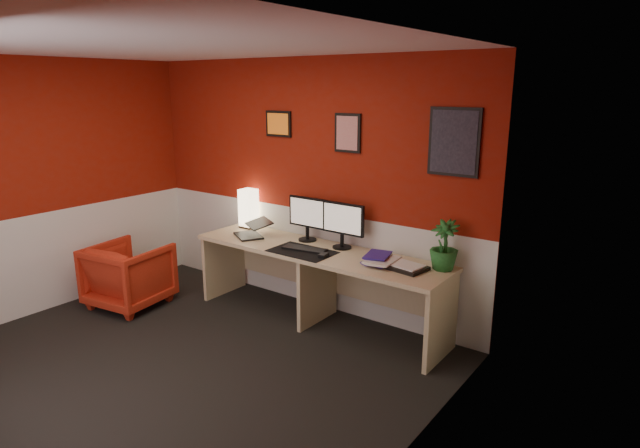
{
  "coord_description": "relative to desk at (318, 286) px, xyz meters",
  "views": [
    {
      "loc": [
        3.28,
        -2.45,
        2.23
      ],
      "look_at": [
        0.6,
        1.21,
        1.05
      ],
      "focal_mm": 30.0,
      "sensor_mm": 36.0,
      "label": 1
    }
  ],
  "objects": [
    {
      "name": "book_top",
      "position": [
        0.54,
        -0.01,
        0.43
      ],
      "size": [
        0.26,
        0.31,
        0.03
      ],
      "primitive_type": "imported",
      "rotation": [
        0.0,
        0.0,
        0.24
      ],
      "color": "navy",
      "rests_on": "book_middle"
    },
    {
      "name": "desk",
      "position": [
        0.0,
        0.0,
        0.0
      ],
      "size": [
        2.6,
        0.65,
        0.73
      ],
      "primitive_type": "cube",
      "color": "tan",
      "rests_on": "ground"
    },
    {
      "name": "ceiling",
      "position": [
        -0.42,
        -1.41,
        2.13
      ],
      "size": [
        4.0,
        3.5,
        0.01
      ],
      "primitive_type": "cube",
      "color": "white",
      "rests_on": "ground"
    },
    {
      "name": "shoji_lamp",
      "position": [
        -1.09,
        0.22,
        0.56
      ],
      "size": [
        0.16,
        0.16,
        0.4
      ],
      "primitive_type": "cube",
      "color": "#FFE5B2",
      "rests_on": "desk"
    },
    {
      "name": "ground",
      "position": [
        -0.42,
        -1.41,
        -0.36
      ],
      "size": [
        4.0,
        3.5,
        0.01
      ],
      "primitive_type": "cube",
      "color": "black",
      "rests_on": "ground"
    },
    {
      "name": "potted_plant",
      "position": [
        1.18,
        0.18,
        0.58
      ],
      "size": [
        0.26,
        0.26,
        0.42
      ],
      "primitive_type": "imported",
      "rotation": [
        0.0,
        0.0,
        -0.1
      ],
      "color": "#19591E",
      "rests_on": "desk"
    },
    {
      "name": "pc_tower",
      "position": [
        -0.13,
        0.16,
        -0.14
      ],
      "size": [
        0.3,
        0.48,
        0.45
      ],
      "primitive_type": "cube",
      "rotation": [
        0.0,
        0.0,
        0.24
      ],
      "color": "#99999E",
      "rests_on": "ground"
    },
    {
      "name": "wainscot_right",
      "position": [
        1.57,
        -1.41,
        0.14
      ],
      "size": [
        0.01,
        3.5,
        1.0
      ],
      "primitive_type": "cube",
      "color": "silver",
      "rests_on": "ground"
    },
    {
      "name": "armchair",
      "position": [
        -1.82,
        -0.82,
        -0.04
      ],
      "size": [
        0.8,
        0.82,
        0.66
      ],
      "primitive_type": "imported",
      "rotation": [
        0.0,
        0.0,
        3.29
      ],
      "color": "red",
      "rests_on": "ground"
    },
    {
      "name": "desk_mat",
      "position": [
        -0.08,
        -0.13,
        0.37
      ],
      "size": [
        0.6,
        0.38,
        0.01
      ],
      "primitive_type": "cube",
      "color": "black",
      "rests_on": "desk"
    },
    {
      "name": "wall_back",
      "position": [
        -0.42,
        0.34,
        0.89
      ],
      "size": [
        4.0,
        0.01,
        2.5
      ],
      "primitive_type": "cube",
      "color": "maroon",
      "rests_on": "ground"
    },
    {
      "name": "art_left",
      "position": [
        -0.73,
        0.33,
        1.49
      ],
      "size": [
        0.32,
        0.02,
        0.26
      ],
      "primitive_type": "cube",
      "color": "orange",
      "rests_on": "wall_back"
    },
    {
      "name": "monitor_left",
      "position": [
        -0.27,
        0.2,
        0.66
      ],
      "size": [
        0.45,
        0.06,
        0.58
      ],
      "primitive_type": "cube",
      "color": "black",
      "rests_on": "desk"
    },
    {
      "name": "zen_tray",
      "position": [
        0.91,
        0.01,
        0.38
      ],
      "size": [
        0.38,
        0.3,
        0.03
      ],
      "primitive_type": "cube",
      "rotation": [
        0.0,
        0.0,
        -0.16
      ],
      "color": "black",
      "rests_on": "desk"
    },
    {
      "name": "wainscot_back",
      "position": [
        -0.42,
        0.34,
        0.14
      ],
      "size": [
        4.0,
        0.01,
        1.0
      ],
      "primitive_type": "cube",
      "color": "silver",
      "rests_on": "ground"
    },
    {
      "name": "wall_left",
      "position": [
        -2.42,
        -1.41,
        0.89
      ],
      "size": [
        0.01,
        3.5,
        2.5
      ],
      "primitive_type": "cube",
      "color": "maroon",
      "rests_on": "ground"
    },
    {
      "name": "book_middle",
      "position": [
        0.59,
        -0.03,
        0.41
      ],
      "size": [
        0.26,
        0.34,
        0.02
      ],
      "primitive_type": "imported",
      "rotation": [
        0.0,
        0.0,
        0.07
      ],
      "color": "silver",
      "rests_on": "book_bottom"
    },
    {
      "name": "book_bottom",
      "position": [
        0.56,
        0.02,
        0.38
      ],
      "size": [
        0.25,
        0.32,
        0.03
      ],
      "primitive_type": "imported",
      "rotation": [
        0.0,
        0.0,
        -0.08
      ],
      "color": "navy",
      "rests_on": "desk"
    },
    {
      "name": "keyboard",
      "position": [
        -0.09,
        -0.08,
        0.38
      ],
      "size": [
        0.44,
        0.21,
        0.02
      ],
      "primitive_type": "cube",
      "rotation": [
        0.0,
        0.0,
        0.17
      ],
      "color": "black",
      "rests_on": "desk_mat"
    },
    {
      "name": "monitor_right",
      "position": [
        0.15,
        0.19,
        0.66
      ],
      "size": [
        0.45,
        0.06,
        0.58
      ],
      "primitive_type": "cube",
      "color": "black",
      "rests_on": "desk"
    },
    {
      "name": "art_center",
      "position": [
        0.11,
        0.33,
        1.44
      ],
      "size": [
        0.28,
        0.02,
        0.36
      ],
      "primitive_type": "cube",
      "color": "red",
      "rests_on": "wall_back"
    },
    {
      "name": "laptop",
      "position": [
        -0.84,
        -0.05,
        0.47
      ],
      "size": [
        0.4,
        0.36,
        0.22
      ],
      "primitive_type": "cube",
      "rotation": [
        0.0,
        0.0,
        -0.53
      ],
      "color": "black",
      "rests_on": "desk"
    },
    {
      "name": "mouse",
      "position": [
        0.18,
        -0.15,
        0.39
      ],
      "size": [
        0.08,
        0.11,
        0.03
      ],
      "primitive_type": "cube",
      "rotation": [
        0.0,
        0.0,
        0.17
      ],
      "color": "black",
      "rests_on": "desk_mat"
    },
    {
      "name": "wainscot_left",
      "position": [
        -2.42,
        -1.41,
        0.14
      ],
      "size": [
        0.01,
        3.5,
        1.0
      ],
      "primitive_type": "cube",
      "color": "silver",
      "rests_on": "ground"
    },
    {
      "name": "wall_right",
      "position": [
        1.58,
        -1.41,
        0.89
      ],
      "size": [
        0.01,
        3.5,
        2.5
      ],
      "primitive_type": "cube",
      "color": "maroon",
      "rests_on": "ground"
    },
    {
      "name": "art_right",
      "position": [
        1.15,
        0.33,
        1.42
      ],
      "size": [
        0.44,
        0.02,
        0.56
      ],
      "primitive_type": "cube",
      "color": "black",
      "rests_on": "wall_back"
    }
  ]
}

